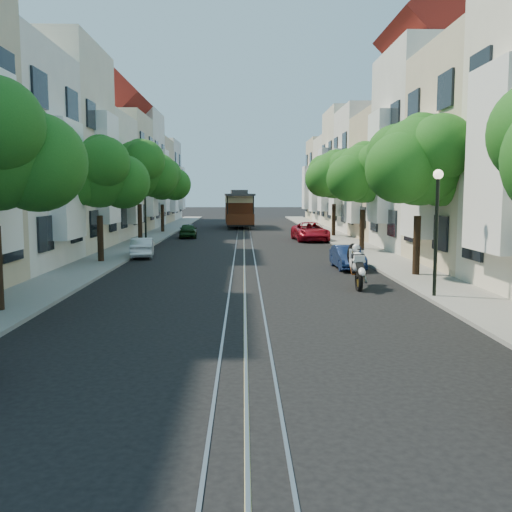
{
  "coord_description": "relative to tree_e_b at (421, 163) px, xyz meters",
  "views": [
    {
      "loc": [
        -0.04,
        -14.56,
        3.52
      ],
      "look_at": [
        0.41,
        6.12,
        1.23
      ],
      "focal_mm": 40.0,
      "sensor_mm": 36.0,
      "label": 1
    }
  ],
  "objects": [
    {
      "name": "ground",
      "position": [
        -7.26,
        19.02,
        -4.73
      ],
      "size": [
        200.0,
        200.0,
        0.0
      ],
      "primitive_type": "plane",
      "color": "black",
      "rests_on": "ground"
    },
    {
      "name": "sidewalk_east",
      "position": [
        -0.01,
        19.02,
        -4.67
      ],
      "size": [
        2.5,
        80.0,
        0.12
      ],
      "primitive_type": "cube",
      "color": "gray",
      "rests_on": "ground"
    },
    {
      "name": "sidewalk_west",
      "position": [
        -14.51,
        19.02,
        -4.67
      ],
      "size": [
        2.5,
        80.0,
        0.12
      ],
      "primitive_type": "cube",
      "color": "gray",
      "rests_on": "ground"
    },
    {
      "name": "rail_left",
      "position": [
        -7.81,
        19.02,
        -4.72
      ],
      "size": [
        0.06,
        80.0,
        0.02
      ],
      "primitive_type": "cube",
      "color": "gray",
      "rests_on": "ground"
    },
    {
      "name": "rail_slot",
      "position": [
        -7.26,
        19.02,
        -4.72
      ],
      "size": [
        0.06,
        80.0,
        0.02
      ],
      "primitive_type": "cube",
      "color": "gray",
      "rests_on": "ground"
    },
    {
      "name": "rail_right",
      "position": [
        -6.71,
        19.02,
        -4.72
      ],
      "size": [
        0.06,
        80.0,
        0.02
      ],
      "primitive_type": "cube",
      "color": "gray",
      "rests_on": "ground"
    },
    {
      "name": "lane_line",
      "position": [
        -7.26,
        19.02,
        -4.73
      ],
      "size": [
        0.08,
        80.0,
        0.01
      ],
      "primitive_type": "cube",
      "color": "tan",
      "rests_on": "ground"
    },
    {
      "name": "townhouses_east",
      "position": [
        4.61,
        18.94,
        0.45
      ],
      "size": [
        7.75,
        72.0,
        12.0
      ],
      "color": "beige",
      "rests_on": "ground"
    },
    {
      "name": "townhouses_west",
      "position": [
        -19.13,
        18.94,
        0.35
      ],
      "size": [
        7.75,
        72.0,
        11.76
      ],
      "color": "silver",
      "rests_on": "ground"
    },
    {
      "name": "tree_e_b",
      "position": [
        0.0,
        0.0,
        0.0
      ],
      "size": [
        4.93,
        4.08,
        6.68
      ],
      "color": "black",
      "rests_on": "ground"
    },
    {
      "name": "tree_e_c",
      "position": [
        -0.0,
        11.0,
        -0.13
      ],
      "size": [
        4.84,
        3.99,
        6.52
      ],
      "color": "black",
      "rests_on": "ground"
    },
    {
      "name": "tree_e_d",
      "position": [
        0.0,
        22.0,
        0.13
      ],
      "size": [
        5.01,
        4.16,
        6.85
      ],
      "color": "black",
      "rests_on": "ground"
    },
    {
      "name": "tree_w_b",
      "position": [
        -14.4,
        5.0,
        -0.34
      ],
      "size": [
        4.72,
        3.87,
        6.27
      ],
      "color": "black",
      "rests_on": "ground"
    },
    {
      "name": "tree_w_c",
      "position": [
        -14.4,
        16.0,
        0.34
      ],
      "size": [
        5.13,
        4.28,
        7.09
      ],
      "color": "black",
      "rests_on": "ground"
    },
    {
      "name": "tree_w_d",
      "position": [
        -14.4,
        27.0,
        -0.13
      ],
      "size": [
        4.84,
        3.99,
        6.52
      ],
      "color": "black",
      "rests_on": "ground"
    },
    {
      "name": "lamp_east",
      "position": [
        -0.96,
        -4.98,
        -1.89
      ],
      "size": [
        0.32,
        0.32,
        4.16
      ],
      "color": "black",
      "rests_on": "ground"
    },
    {
      "name": "lamp_west",
      "position": [
        -13.56,
        13.02,
        -1.89
      ],
      "size": [
        0.32,
        0.32,
        4.16
      ],
      "color": "black",
      "rests_on": "ground"
    },
    {
      "name": "sportbike_rider",
      "position": [
        -3.13,
        -2.75,
        -3.8
      ],
      "size": [
        0.57,
        2.18,
        1.69
      ],
      "rotation": [
        0.0,
        0.0,
        -0.0
      ],
      "color": "black",
      "rests_on": "ground"
    },
    {
      "name": "cable_car",
      "position": [
        -7.76,
        34.91,
        -2.67
      ],
      "size": [
        3.23,
        9.17,
        3.48
      ],
      "rotation": [
        0.0,
        0.0,
        0.04
      ],
      "color": "black",
      "rests_on": "ground"
    },
    {
      "name": "parked_car_e_mid",
      "position": [
        -2.46,
        2.68,
        -4.19
      ],
      "size": [
        1.25,
        3.34,
        1.09
      ],
      "primitive_type": "imported",
      "rotation": [
        0.0,
        0.0,
        0.03
      ],
      "color": "#0D1C42",
      "rests_on": "ground"
    },
    {
      "name": "parked_car_e_far",
      "position": [
        -2.38,
        18.23,
        -4.05
      ],
      "size": [
        2.59,
        5.08,
        1.37
      ],
      "primitive_type": "imported",
      "rotation": [
        0.0,
        0.0,
        0.07
      ],
      "color": "maroon",
      "rests_on": "ground"
    },
    {
      "name": "parked_car_w_mid",
      "position": [
        -12.86,
        7.7,
        -4.19
      ],
      "size": [
        1.55,
        3.41,
        1.08
      ],
      "primitive_type": "imported",
      "rotation": [
        0.0,
        0.0,
        3.27
      ],
      "color": "white",
      "rests_on": "ground"
    },
    {
      "name": "parked_car_w_far",
      "position": [
        -11.66,
        21.37,
        -4.16
      ],
      "size": [
        1.56,
        3.44,
        1.14
      ],
      "primitive_type": "imported",
      "rotation": [
        0.0,
        0.0,
        3.2
      ],
      "color": "#153515",
      "rests_on": "ground"
    }
  ]
}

